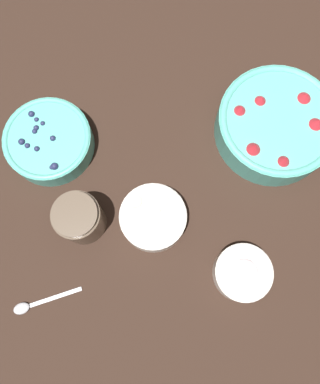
{
  "coord_description": "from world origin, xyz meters",
  "views": [
    {
      "loc": [
        0.09,
        0.19,
        0.78
      ],
      "look_at": [
        0.05,
        0.01,
        0.05
      ],
      "focal_mm": 35.0,
      "sensor_mm": 36.0,
      "label": 1
    }
  ],
  "objects_px": {
    "bowl_cream": "(243,273)",
    "jar_chocolate": "(80,219)",
    "bowl_bananas": "(153,218)",
    "bowl_strawberries": "(276,124)",
    "bowl_blueberries": "(49,141)"
  },
  "relations": [
    {
      "from": "bowl_strawberries",
      "to": "bowl_bananas",
      "type": "xyz_separation_m",
      "value": [
        0.3,
        0.13,
        -0.01
      ]
    },
    {
      "from": "bowl_cream",
      "to": "jar_chocolate",
      "type": "relative_size",
      "value": 1.11
    },
    {
      "from": "jar_chocolate",
      "to": "bowl_blueberries",
      "type": "bearing_deg",
      "value": -78.43
    },
    {
      "from": "bowl_strawberries",
      "to": "bowl_blueberries",
      "type": "xyz_separation_m",
      "value": [
        0.48,
        -0.08,
        -0.01
      ]
    },
    {
      "from": "bowl_cream",
      "to": "jar_chocolate",
      "type": "bearing_deg",
      "value": -31.25
    },
    {
      "from": "bowl_blueberries",
      "to": "bowl_bananas",
      "type": "distance_m",
      "value": 0.28
    },
    {
      "from": "bowl_blueberries",
      "to": "bowl_cream",
      "type": "height_order",
      "value": "bowl_blueberries"
    },
    {
      "from": "bowl_strawberries",
      "to": "jar_chocolate",
      "type": "relative_size",
      "value": 2.45
    },
    {
      "from": "bowl_bananas",
      "to": "bowl_cream",
      "type": "relative_size",
      "value": 1.19
    },
    {
      "from": "bowl_cream",
      "to": "jar_chocolate",
      "type": "height_order",
      "value": "jar_chocolate"
    },
    {
      "from": "bowl_cream",
      "to": "jar_chocolate",
      "type": "distance_m",
      "value": 0.34
    },
    {
      "from": "bowl_strawberries",
      "to": "bowl_bananas",
      "type": "height_order",
      "value": "bowl_strawberries"
    },
    {
      "from": "bowl_cream",
      "to": "bowl_blueberries",
      "type": "bearing_deg",
      "value": -47.68
    },
    {
      "from": "bowl_bananas",
      "to": "jar_chocolate",
      "type": "distance_m",
      "value": 0.14
    },
    {
      "from": "bowl_blueberries",
      "to": "bowl_cream",
      "type": "xyz_separation_m",
      "value": [
        -0.33,
        0.36,
        -0.0
      ]
    }
  ]
}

